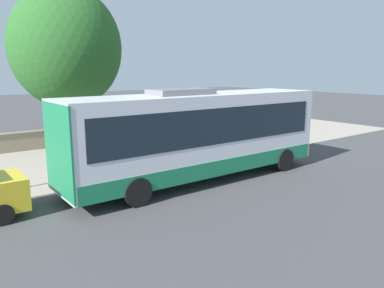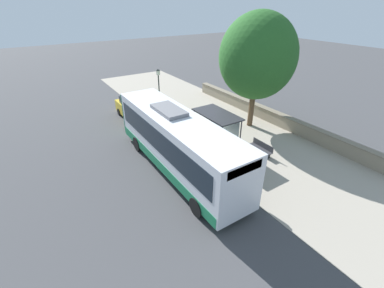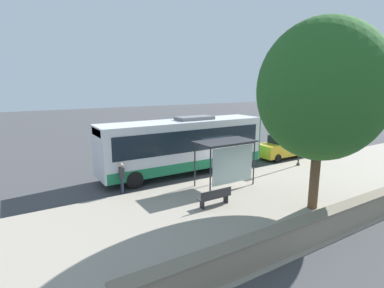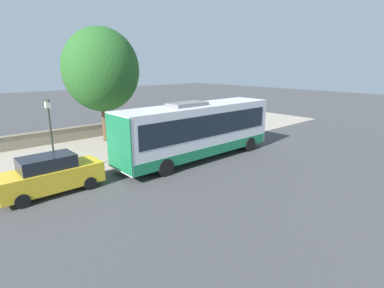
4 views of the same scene
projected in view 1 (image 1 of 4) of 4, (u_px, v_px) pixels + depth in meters
ground_plane at (137, 177)px, 15.78m from camera, size 120.00×120.00×0.00m
sidewalk_plaza at (94, 158)px, 19.30m from camera, size 9.00×44.00×0.02m
stone_wall at (67, 136)px, 22.37m from camera, size 0.60×20.00×1.07m
bus at (198, 134)px, 15.07m from camera, size 2.66×11.29×3.75m
bus_shelter at (138, 118)px, 17.49m from camera, size 1.86×3.41×2.68m
pedestrian at (253, 138)px, 19.36m from camera, size 0.34×0.23×1.71m
bench at (157, 143)px, 20.73m from camera, size 0.40×1.79×0.88m
shade_tree at (66, 48)px, 19.53m from camera, size 5.74×5.74×8.75m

